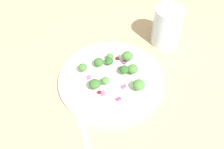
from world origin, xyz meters
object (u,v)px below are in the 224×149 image
at_px(broccoli_floret_0, 128,56).
at_px(broccoli_floret_2, 106,81).
at_px(water_glass, 167,26).
at_px(broccoli_floret_1, 139,85).
at_px(fork, 87,144).
at_px(plate, 112,79).

relative_size(broccoli_floret_0, broccoli_floret_2, 1.47).
bearing_deg(broccoli_floret_2, water_glass, -15.65).
distance_m(broccoli_floret_0, broccoli_floret_1, 0.09).
height_order(broccoli_floret_2, fork, broccoli_floret_2).
bearing_deg(water_glass, broccoli_floret_1, -177.52).
relative_size(plate, broccoli_floret_0, 8.92).
bearing_deg(broccoli_floret_2, plate, -0.49).
bearing_deg(broccoli_floret_1, fork, 166.56).
relative_size(fork, water_glass, 1.40).
height_order(broccoli_floret_1, broccoli_floret_2, broccoli_floret_1).
relative_size(broccoli_floret_1, broccoli_floret_2, 1.48).
height_order(broccoli_floret_0, broccoli_floret_2, broccoli_floret_0).
bearing_deg(plate, fork, -169.64).
relative_size(broccoli_floret_2, fork, 0.13).
height_order(plate, broccoli_floret_0, broccoli_floret_0).
bearing_deg(plate, broccoli_floret_0, -8.49).
bearing_deg(broccoli_floret_0, water_glass, -21.83).
xyz_separation_m(fork, water_glass, (0.38, -0.03, 0.05)).
height_order(broccoli_floret_0, broccoli_floret_1, broccoli_floret_0).
bearing_deg(water_glass, plate, 162.38).
bearing_deg(water_glass, broccoli_floret_0, 158.17).
distance_m(broccoli_floret_1, fork, 0.18).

